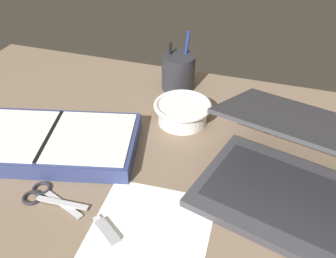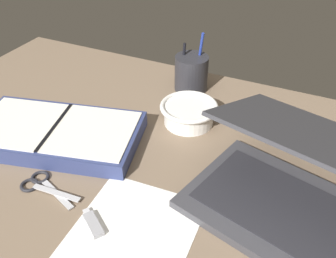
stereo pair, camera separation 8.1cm
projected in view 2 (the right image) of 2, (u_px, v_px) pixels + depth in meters
The scene contains 8 objects.
desk_top at pixel (138, 178), 80.69cm from camera, with size 140.00×100.00×2.00cm, color #75604C.
laptop at pixel (291, 183), 70.24cm from camera, with size 41.27×40.58×17.62cm.
bowl at pixel (189, 113), 93.91cm from camera, with size 14.62×14.62×5.35cm.
pen_cup at pixel (191, 73), 106.47cm from camera, with size 9.47×9.47×16.82cm.
planner at pixel (56, 133), 88.55cm from camera, with size 42.95×29.74×4.27cm.
scissors at pixel (40, 184), 77.19cm from camera, with size 14.03×6.75×0.80cm.
paper_sheet_front at pixel (130, 237), 66.94cm from camera, with size 21.52×26.00×0.16cm, color white.
usb_drive at pixel (93, 224), 68.74cm from camera, with size 6.83×5.41×1.00cm.
Camera 2 is at (30.71, -50.50, 57.31)cm, focal length 40.00 mm.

